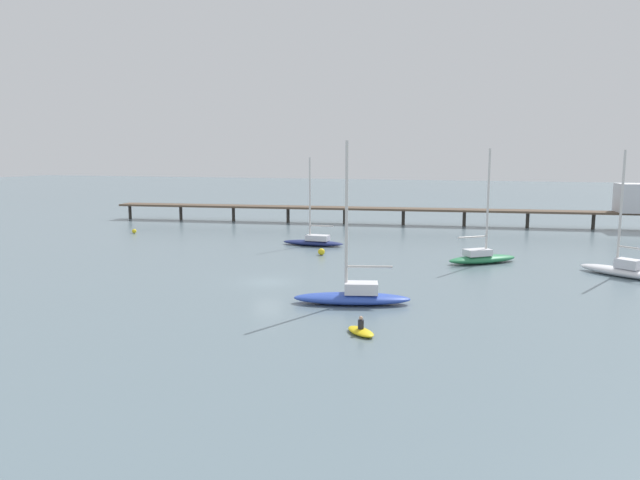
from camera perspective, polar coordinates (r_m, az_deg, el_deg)
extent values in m
plane|color=slate|center=(50.66, -5.05, -4.07)|extent=(400.00, 400.00, 0.00)
cube|color=brown|center=(91.57, 5.19, 3.01)|extent=(83.36, 12.27, 0.30)
cylinder|color=#38332D|center=(103.98, -17.78, 2.57)|extent=(0.50, 0.50, 2.26)
cylinder|color=#38332D|center=(99.96, -13.22, 2.54)|extent=(0.50, 0.50, 2.26)
cylinder|color=#38332D|center=(96.61, -8.31, 2.48)|extent=(0.50, 0.50, 2.26)
cylinder|color=#38332D|center=(94.03, -3.09, 2.39)|extent=(0.50, 0.50, 2.26)
cylinder|color=#38332D|center=(92.26, 2.38, 2.28)|extent=(0.50, 0.50, 2.26)
cylinder|color=#38332D|center=(91.36, 8.00, 2.15)|extent=(0.50, 0.50, 2.26)
cylinder|color=#38332D|center=(91.35, 13.68, 1.99)|extent=(0.50, 0.50, 2.26)
cylinder|color=#38332D|center=(92.23, 19.31, 1.82)|extent=(0.50, 0.50, 2.26)
cylinder|color=#38332D|center=(93.98, 24.78, 1.63)|extent=(0.50, 0.50, 2.26)
cube|color=silver|center=(95.11, 28.02, 3.58)|extent=(5.20, 5.20, 4.05)
ellipsoid|color=#287F4C|center=(61.29, 15.33, -1.79)|extent=(7.39, 6.33, 0.79)
cube|color=silver|center=(60.83, 14.89, -1.16)|extent=(2.97, 2.77, 0.64)
cylinder|color=silver|center=(60.81, 15.83, 3.49)|extent=(0.21, 0.21, 10.52)
cylinder|color=silver|center=(60.23, 14.44, 0.28)|extent=(2.71, 2.11, 0.17)
ellipsoid|color=white|center=(59.24, 26.92, -2.74)|extent=(7.17, 6.20, 0.80)
cube|color=silver|center=(58.83, 27.49, -2.04)|extent=(2.35, 2.24, 0.83)
cylinder|color=silver|center=(58.70, 26.95, 2.67)|extent=(0.21, 0.21, 10.36)
cylinder|color=silver|center=(58.40, 27.98, -0.70)|extent=(2.39, 1.93, 0.17)
ellipsoid|color=#2D4CB7|center=(43.33, 3.07, -5.63)|extent=(8.78, 4.20, 0.80)
cube|color=silver|center=(43.15, 3.98, -4.62)|extent=(2.70, 2.12, 0.79)
cylinder|color=silver|center=(42.31, 2.56, 2.11)|extent=(0.22, 0.22, 10.94)
cylinder|color=silver|center=(42.83, 4.76, -2.57)|extent=(3.28, 0.94, 0.18)
ellipsoid|color=navy|center=(70.39, -0.68, -0.28)|extent=(7.52, 2.33, 0.62)
cube|color=silver|center=(70.10, -0.22, 0.21)|extent=(2.71, 1.56, 0.65)
cylinder|color=silver|center=(69.92, -0.98, 3.95)|extent=(0.21, 0.21, 9.78)
cylinder|color=silver|center=(69.76, 0.14, 1.36)|extent=(2.89, 0.25, 0.17)
ellipsoid|color=yellow|center=(36.36, 3.94, -8.76)|extent=(2.44, 2.45, 0.35)
cylinder|color=#26262D|center=(36.23, 3.95, -8.08)|extent=(0.51, 0.51, 0.55)
sphere|color=tan|center=(36.12, 3.95, -7.48)|extent=(0.24, 0.24, 0.24)
sphere|color=yellow|center=(84.97, -17.42, 0.82)|extent=(0.60, 0.60, 0.60)
sphere|color=yellow|center=(63.70, 0.13, -1.13)|extent=(0.74, 0.74, 0.74)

